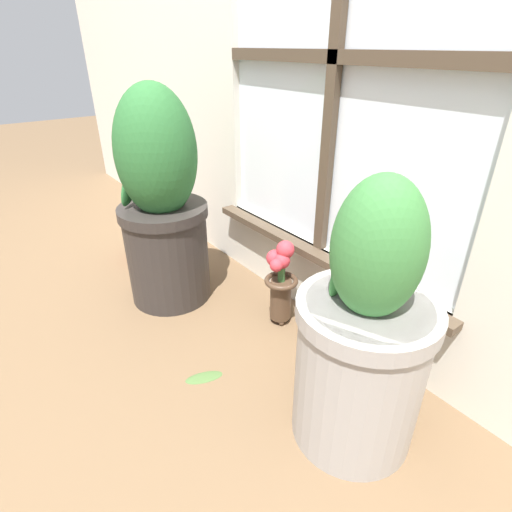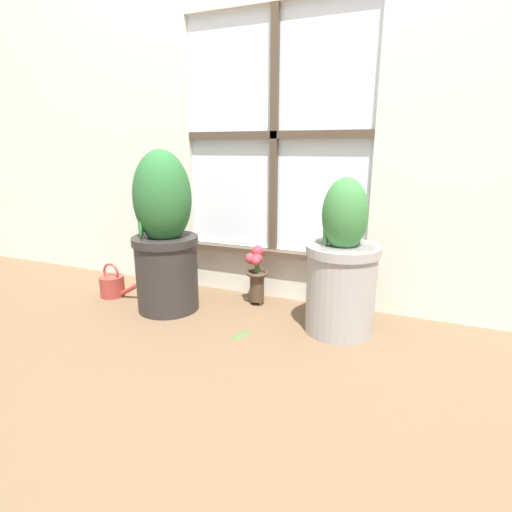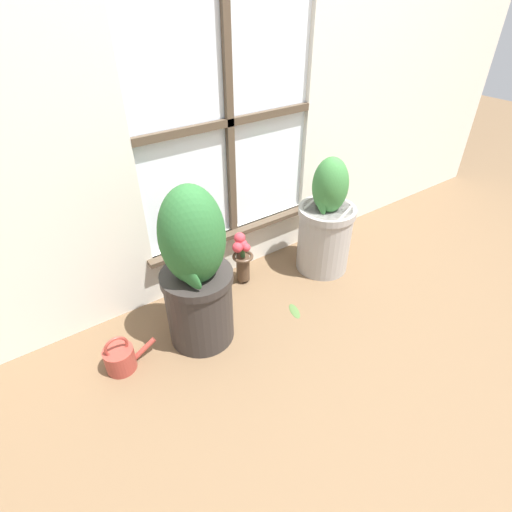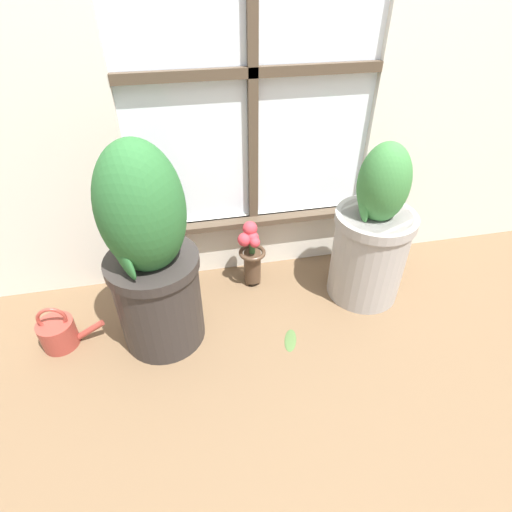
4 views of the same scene
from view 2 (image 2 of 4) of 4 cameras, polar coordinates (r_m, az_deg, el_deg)
ground_plane at (r=1.72m, az=-3.96°, el=-11.52°), size 10.00×10.00×0.00m
wall_with_window at (r=2.09m, az=2.94°, el=29.05°), size 4.40×0.10×2.50m
potted_plant_left at (r=1.94m, az=-12.93°, el=2.69°), size 0.31×0.31×0.77m
potted_plant_right at (r=1.71m, az=12.14°, el=-1.89°), size 0.31×0.31×0.66m
flower_vase at (r=2.00m, az=0.06°, el=-2.49°), size 0.12×0.11×0.30m
watering_can at (r=2.27m, az=-19.79°, el=-3.96°), size 0.23×0.13×0.18m
fallen_leaf at (r=1.73m, az=-2.09°, el=-11.11°), size 0.08×0.12×0.01m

